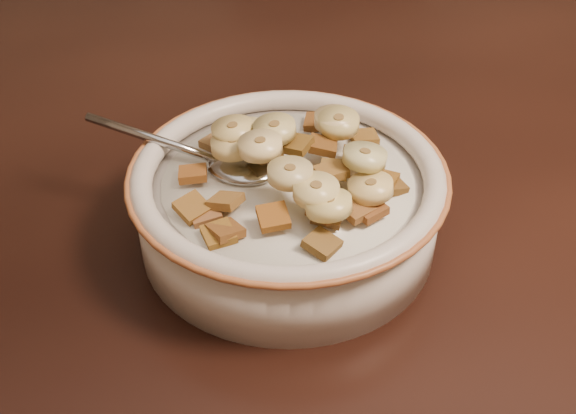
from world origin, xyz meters
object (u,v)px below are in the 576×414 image
object	(u,v)px
table	(531,150)
cereal_bowl	(288,210)
chair	(371,8)
spoon	(242,168)

from	to	relation	value
table	cereal_bowl	xyz separation A→B (m)	(-0.26, -0.08, 0.05)
chair	cereal_bowl	size ratio (longest dim) A/B	4.71
chair	table	bearing A→B (deg)	-107.83
chair	spoon	xyz separation A→B (m)	(-0.44, -0.85, 0.28)
table	spoon	xyz separation A→B (m)	(-0.29, -0.06, 0.08)
table	chair	bearing A→B (deg)	81.03
spoon	cereal_bowl	bearing A→B (deg)	90.00
table	cereal_bowl	bearing A→B (deg)	-161.27
spoon	chair	bearing A→B (deg)	-173.60
chair	cereal_bowl	distance (m)	0.99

